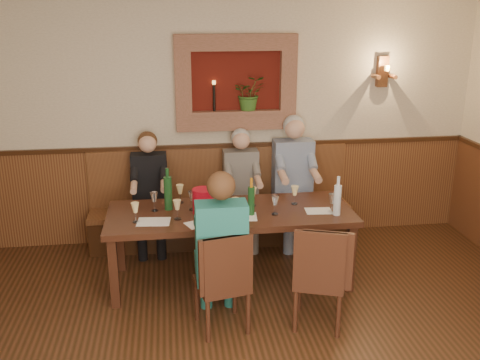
# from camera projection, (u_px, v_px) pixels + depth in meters

# --- Properties ---
(room_shell) EXTENTS (6.04, 6.04, 2.82)m
(room_shell) POSITION_uv_depth(u_px,v_px,m) (267.00, 144.00, 3.15)
(room_shell) COLOR beige
(room_shell) RESTS_ON ground
(wainscoting) EXTENTS (6.02, 6.02, 1.15)m
(wainscoting) POSITION_uv_depth(u_px,v_px,m) (264.00, 334.00, 3.55)
(wainscoting) COLOR #542B18
(wainscoting) RESTS_ON ground
(wall_niche) EXTENTS (1.36, 0.30, 1.06)m
(wall_niche) POSITION_uv_depth(u_px,v_px,m) (240.00, 87.00, 5.98)
(wall_niche) COLOR #53120B
(wall_niche) RESTS_ON ground
(wall_sconce) EXTENTS (0.25, 0.20, 0.35)m
(wall_sconce) POSITION_uv_depth(u_px,v_px,m) (383.00, 72.00, 6.14)
(wall_sconce) COLOR #542B18
(wall_sconce) RESTS_ON ground
(dining_table) EXTENTS (2.40, 0.90, 0.75)m
(dining_table) POSITION_uv_depth(u_px,v_px,m) (231.00, 218.00, 5.26)
(dining_table) COLOR #391D11
(dining_table) RESTS_ON ground
(bench) EXTENTS (3.00, 0.45, 1.11)m
(bench) POSITION_uv_depth(u_px,v_px,m) (221.00, 216.00, 6.26)
(bench) COLOR #381E0F
(bench) RESTS_ON ground
(chair_near_left) EXTENTS (0.49, 0.49, 0.93)m
(chair_near_left) POSITION_uv_depth(u_px,v_px,m) (222.00, 300.00, 4.56)
(chair_near_left) COLOR #391D11
(chair_near_left) RESTS_ON ground
(chair_near_right) EXTENTS (0.54, 0.54, 0.95)m
(chair_near_right) POSITION_uv_depth(u_px,v_px,m) (318.00, 296.00, 4.62)
(chair_near_right) COLOR #391D11
(chair_near_right) RESTS_ON ground
(person_bench_left) EXTENTS (0.39, 0.48, 1.36)m
(person_bench_left) POSITION_uv_depth(u_px,v_px,m) (151.00, 203.00, 5.99)
(person_bench_left) COLOR black
(person_bench_left) RESTS_ON ground
(person_bench_mid) EXTENTS (0.39, 0.48, 1.36)m
(person_bench_mid) POSITION_uv_depth(u_px,v_px,m) (242.00, 199.00, 6.12)
(person_bench_mid) COLOR #4E4A48
(person_bench_mid) RESTS_ON ground
(person_bench_right) EXTENTS (0.45, 0.55, 1.50)m
(person_bench_right) POSITION_uv_depth(u_px,v_px,m) (294.00, 192.00, 6.17)
(person_bench_right) COLOR navy
(person_bench_right) RESTS_ON ground
(person_chair_front) EXTENTS (0.42, 0.52, 1.43)m
(person_chair_front) POSITION_uv_depth(u_px,v_px,m) (221.00, 262.00, 4.53)
(person_chair_front) COLOR #1C5F62
(person_chair_front) RESTS_ON ground
(spittoon_bucket) EXTENTS (0.27, 0.27, 0.24)m
(spittoon_bucket) POSITION_uv_depth(u_px,v_px,m) (204.00, 201.00, 5.16)
(spittoon_bucket) COLOR red
(spittoon_bucket) RESTS_ON dining_table
(wine_bottle_green_a) EXTENTS (0.07, 0.07, 0.37)m
(wine_bottle_green_a) POSITION_uv_depth(u_px,v_px,m) (251.00, 200.00, 5.10)
(wine_bottle_green_a) COLOR #19471E
(wine_bottle_green_a) RESTS_ON dining_table
(wine_bottle_green_b) EXTENTS (0.10, 0.10, 0.42)m
(wine_bottle_green_b) POSITION_uv_depth(u_px,v_px,m) (168.00, 192.00, 5.23)
(wine_bottle_green_b) COLOR #19471E
(wine_bottle_green_b) RESTS_ON dining_table
(water_bottle) EXTENTS (0.09, 0.09, 0.38)m
(water_bottle) POSITION_uv_depth(u_px,v_px,m) (337.00, 199.00, 5.10)
(water_bottle) COLOR silver
(water_bottle) RESTS_ON dining_table
(tasting_sheet_a) EXTENTS (0.32, 0.25, 0.00)m
(tasting_sheet_a) POSITION_uv_depth(u_px,v_px,m) (154.00, 222.00, 4.98)
(tasting_sheet_a) COLOR white
(tasting_sheet_a) RESTS_ON dining_table
(tasting_sheet_b) EXTENTS (0.33, 0.25, 0.00)m
(tasting_sheet_b) POSITION_uv_depth(u_px,v_px,m) (240.00, 217.00, 5.09)
(tasting_sheet_b) COLOR white
(tasting_sheet_b) RESTS_ON dining_table
(tasting_sheet_c) EXTENTS (0.27, 0.20, 0.00)m
(tasting_sheet_c) POSITION_uv_depth(u_px,v_px,m) (319.00, 211.00, 5.24)
(tasting_sheet_c) COLOR white
(tasting_sheet_c) RESTS_ON dining_table
(tasting_sheet_d) EXTENTS (0.31, 0.27, 0.00)m
(tasting_sheet_d) POSITION_uv_depth(u_px,v_px,m) (200.00, 223.00, 4.93)
(tasting_sheet_d) COLOR white
(tasting_sheet_d) RESTS_ON dining_table
(wine_glass_0) EXTENTS (0.08, 0.08, 0.19)m
(wine_glass_0) POSITION_uv_depth(u_px,v_px,m) (135.00, 213.00, 4.94)
(wine_glass_0) COLOR #FFE798
(wine_glass_0) RESTS_ON dining_table
(wine_glass_1) EXTENTS (0.08, 0.08, 0.19)m
(wine_glass_1) POSITION_uv_depth(u_px,v_px,m) (154.00, 202.00, 5.22)
(wine_glass_1) COLOR white
(wine_glass_1) RESTS_ON dining_table
(wine_glass_2) EXTENTS (0.08, 0.08, 0.19)m
(wine_glass_2) POSITION_uv_depth(u_px,v_px,m) (177.00, 210.00, 5.01)
(wine_glass_2) COLOR #FFE798
(wine_glass_2) RESTS_ON dining_table
(wine_glass_3) EXTENTS (0.08, 0.08, 0.19)m
(wine_glass_3) POSITION_uv_depth(u_px,v_px,m) (192.00, 200.00, 5.25)
(wine_glass_3) COLOR white
(wine_glass_3) RESTS_ON dining_table
(wine_glass_4) EXTENTS (0.08, 0.08, 0.19)m
(wine_glass_4) POSITION_uv_depth(u_px,v_px,m) (235.00, 208.00, 5.06)
(wine_glass_4) COLOR #FFE798
(wine_glass_4) RESTS_ON dining_table
(wine_glass_5) EXTENTS (0.08, 0.08, 0.19)m
(wine_glass_5) POSITION_uv_depth(u_px,v_px,m) (253.00, 196.00, 5.36)
(wine_glass_5) COLOR #FFE798
(wine_glass_5) RESTS_ON dining_table
(wine_glass_6) EXTENTS (0.08, 0.08, 0.19)m
(wine_glass_6) POSITION_uv_depth(u_px,v_px,m) (275.00, 205.00, 5.13)
(wine_glass_6) COLOR white
(wine_glass_6) RESTS_ON dining_table
(wine_glass_7) EXTENTS (0.08, 0.08, 0.19)m
(wine_glass_7) POSITION_uv_depth(u_px,v_px,m) (295.00, 195.00, 5.40)
(wine_glass_7) COLOR #FFE798
(wine_glass_7) RESTS_ON dining_table
(wine_glass_8) EXTENTS (0.08, 0.08, 0.19)m
(wine_glass_8) POSITION_uv_depth(u_px,v_px,m) (332.00, 203.00, 5.18)
(wine_glass_8) COLOR white
(wine_glass_8) RESTS_ON dining_table
(wine_glass_9) EXTENTS (0.08, 0.08, 0.19)m
(wine_glass_9) POSITION_uv_depth(u_px,v_px,m) (209.00, 214.00, 4.90)
(wine_glass_9) COLOR #FFE798
(wine_glass_9) RESTS_ON dining_table
(wine_glass_10) EXTENTS (0.08, 0.08, 0.19)m
(wine_glass_10) POSITION_uv_depth(u_px,v_px,m) (180.00, 194.00, 5.44)
(wine_glass_10) COLOR #FFE798
(wine_glass_10) RESTS_ON dining_table
(wine_glass_11) EXTENTS (0.08, 0.08, 0.19)m
(wine_glass_11) POSITION_uv_depth(u_px,v_px,m) (221.00, 195.00, 5.39)
(wine_glass_11) COLOR white
(wine_glass_11) RESTS_ON dining_table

